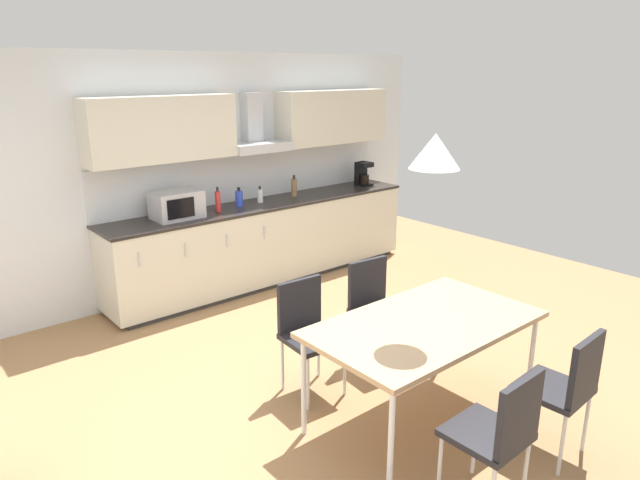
% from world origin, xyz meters
% --- Properties ---
extents(ground_plane, '(8.76, 7.62, 0.02)m').
position_xyz_m(ground_plane, '(0.00, 0.00, -0.01)').
color(ground_plane, '#9E754C').
extents(wall_back, '(7.01, 0.10, 2.56)m').
position_xyz_m(wall_back, '(0.00, 2.59, 1.28)').
color(wall_back, silver).
rests_on(wall_back, ground_plane).
extents(kitchen_counter, '(3.79, 0.64, 0.93)m').
position_xyz_m(kitchen_counter, '(0.96, 2.23, 0.47)').
color(kitchen_counter, '#333333').
rests_on(kitchen_counter, ground_plane).
extents(backsplash_tile, '(3.77, 0.02, 0.53)m').
position_xyz_m(backsplash_tile, '(0.96, 2.53, 1.19)').
color(backsplash_tile, silver).
rests_on(backsplash_tile, kitchen_counter).
extents(upper_wall_cabinets, '(3.77, 0.40, 0.64)m').
position_xyz_m(upper_wall_cabinets, '(0.96, 2.37, 1.81)').
color(upper_wall_cabinets, beige).
extents(microwave, '(0.48, 0.35, 0.28)m').
position_xyz_m(microwave, '(-0.12, 2.23, 1.07)').
color(microwave, '#ADADB2').
rests_on(microwave, kitchen_counter).
extents(coffee_maker, '(0.18, 0.19, 0.30)m').
position_xyz_m(coffee_maker, '(2.52, 2.26, 1.08)').
color(coffee_maker, black).
rests_on(coffee_maker, kitchen_counter).
extents(bottle_blue, '(0.08, 0.08, 0.21)m').
position_xyz_m(bottle_blue, '(0.64, 2.27, 1.02)').
color(bottle_blue, blue).
rests_on(bottle_blue, kitchen_counter).
extents(bottle_red, '(0.06, 0.06, 0.27)m').
position_xyz_m(bottle_red, '(0.34, 2.21, 1.04)').
color(bottle_red, red).
rests_on(bottle_red, kitchen_counter).
extents(bottle_brown, '(0.07, 0.07, 0.25)m').
position_xyz_m(bottle_brown, '(1.42, 2.29, 1.04)').
color(bottle_brown, brown).
rests_on(bottle_brown, kitchen_counter).
extents(bottle_white, '(0.07, 0.07, 0.18)m').
position_xyz_m(bottle_white, '(0.93, 2.29, 1.01)').
color(bottle_white, white).
rests_on(bottle_white, kitchen_counter).
extents(dining_table, '(1.59, 0.91, 0.75)m').
position_xyz_m(dining_table, '(0.19, -0.76, 0.71)').
color(dining_table, tan).
rests_on(dining_table, ground_plane).
extents(chair_near_left, '(0.41, 0.41, 0.87)m').
position_xyz_m(chair_near_left, '(-0.17, -1.59, 0.53)').
color(chair_near_left, black).
rests_on(chair_near_left, ground_plane).
extents(chair_near_right, '(0.42, 0.42, 0.87)m').
position_xyz_m(chair_near_right, '(0.55, -1.59, 0.53)').
color(chair_near_right, black).
rests_on(chair_near_right, ground_plane).
extents(chair_far_left, '(0.43, 0.43, 0.87)m').
position_xyz_m(chair_far_left, '(-0.16, 0.08, 0.53)').
color(chair_far_left, black).
rests_on(chair_far_left, ground_plane).
extents(chair_far_right, '(0.44, 0.44, 0.87)m').
position_xyz_m(chair_far_right, '(0.56, 0.08, 0.53)').
color(chair_far_right, black).
rests_on(chair_far_right, ground_plane).
extents(pendant_lamp, '(0.32, 0.32, 0.22)m').
position_xyz_m(pendant_lamp, '(0.19, -0.76, 1.90)').
color(pendant_lamp, silver).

